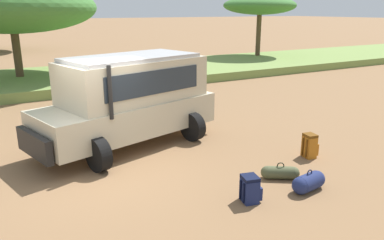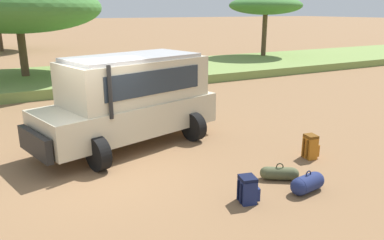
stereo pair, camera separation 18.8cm
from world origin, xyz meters
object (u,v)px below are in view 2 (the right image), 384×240
Objects in this scene: duffel_bag_soft_canvas at (308,183)px; backpack_cluster_center at (310,147)px; safari_vehicle at (131,98)px; backpack_beside_front_wheel at (248,190)px; acacia_tree_left_mid at (17,8)px; acacia_tree_centre_back at (266,6)px; duffel_bag_low_black_case at (279,173)px.

backpack_cluster_center is at bearing 43.87° from duffel_bag_soft_canvas.
safari_vehicle reaches higher than backpack_beside_front_wheel.
acacia_tree_left_mid is 1.49× the size of acacia_tree_centre_back.
acacia_tree_centre_back is at bearing 55.56° from backpack_cluster_center.
duffel_bag_soft_canvas is at bearing -136.13° from backpack_cluster_center.
duffel_bag_soft_canvas is 16.01m from acacia_tree_left_mid.
acacia_tree_left_mid reaches higher than duffel_bag_soft_canvas.
backpack_cluster_center is 0.81× the size of duffel_bag_low_black_case.
backpack_cluster_center is 0.12× the size of acacia_tree_centre_back.
duffel_bag_low_black_case is (2.07, -3.73, -1.15)m from safari_vehicle.
backpack_beside_front_wheel reaches higher than duffel_bag_soft_canvas.
duffel_bag_low_black_case is 15.32m from acacia_tree_left_mid.
acacia_tree_centre_back reaches higher than backpack_beside_front_wheel.
acacia_tree_centre_back reaches higher than duffel_bag_low_black_case.
acacia_tree_left_mid is at bearing 105.32° from duffel_bag_low_black_case.
acacia_tree_left_mid reaches higher than backpack_beside_front_wheel.
safari_vehicle is 6.25× the size of duffel_bag_soft_canvas.
backpack_beside_front_wheel is 0.61× the size of duffel_bag_soft_canvas.
safari_vehicle is at bearing 138.96° from backpack_cluster_center.
safari_vehicle is 11.07m from acacia_tree_left_mid.
acacia_tree_left_mid reaches higher than backpack_cluster_center.
acacia_tree_centre_back is at bearing 54.47° from duffel_bag_soft_canvas.
backpack_beside_front_wheel is 0.10× the size of acacia_tree_centre_back.
acacia_tree_centre_back reaches higher than backpack_cluster_center.
backpack_beside_front_wheel is 0.07× the size of acacia_tree_left_mid.
backpack_beside_front_wheel is 0.87× the size of backpack_cluster_center.
duffel_bag_low_black_case is 0.72m from duffel_bag_soft_canvas.
acacia_tree_centre_back is at bearing 40.72° from safari_vehicle.
safari_vehicle is at bearing 116.36° from duffel_bag_soft_canvas.
duffel_bag_soft_canvas is (1.34, -0.22, -0.08)m from backpack_beside_front_wheel.
acacia_tree_left_mid reaches higher than acacia_tree_centre_back.
backpack_cluster_center is 18.67m from acacia_tree_centre_back.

